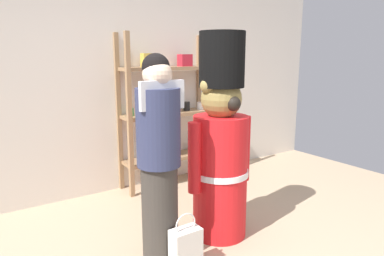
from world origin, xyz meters
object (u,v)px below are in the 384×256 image
Objects in this scene: person_shopper at (159,158)px; teddy_bear_guard at (221,147)px; merchandise_shelf at (168,111)px; shopping_bag at (186,249)px.

teddy_bear_guard is at bearing 7.08° from person_shopper.
merchandise_shelf is 1.70m from person_shopper.
merchandise_shelf reaches higher than shopping_bag.
merchandise_shelf is 1.03× the size of teddy_bear_guard.
merchandise_shelf is 1.39m from teddy_bear_guard.
merchandise_shelf reaches higher than teddy_bear_guard.
person_shopper is at bearing -122.40° from merchandise_shelf.
person_shopper is 0.69m from shopping_bag.
teddy_bear_guard is at bearing 28.27° from shopping_bag.
person_shopper is at bearing 113.22° from shopping_bag.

